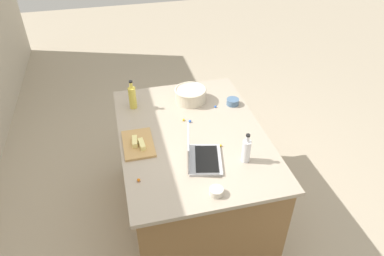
{
  "coord_description": "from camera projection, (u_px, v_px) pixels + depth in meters",
  "views": [
    {
      "loc": [
        -2.06,
        0.5,
        2.54
      ],
      "look_at": [
        0.0,
        0.0,
        0.95
      ],
      "focal_mm": 33.25,
      "sensor_mm": 36.0,
      "label": 1
    }
  ],
  "objects": [
    {
      "name": "mixing_bowl_large",
      "position": [
        190.0,
        95.0,
        3.01
      ],
      "size": [
        0.27,
        0.27,
        0.12
      ],
      "color": "beige",
      "rests_on": "island_counter"
    },
    {
      "name": "cutting_board",
      "position": [
        138.0,
        144.0,
        2.57
      ],
      "size": [
        0.33,
        0.22,
        0.02
      ],
      "primitive_type": "cube",
      "color": "tan",
      "rests_on": "island_counter"
    },
    {
      "name": "candy_3",
      "position": [
        184.0,
        120.0,
        2.8
      ],
      "size": [
        0.02,
        0.02,
        0.02
      ],
      "primitive_type": "sphere",
      "color": "yellow",
      "rests_on": "island_counter"
    },
    {
      "name": "bottle_oil",
      "position": [
        132.0,
        97.0,
        2.9
      ],
      "size": [
        0.06,
        0.06,
        0.25
      ],
      "color": "#DBC64C",
      "rests_on": "island_counter"
    },
    {
      "name": "ground_plane",
      "position": [
        192.0,
        212.0,
        3.22
      ],
      "size": [
        12.0,
        12.0,
        0.0
      ],
      "primitive_type": "plane",
      "color": "#B7A88E"
    },
    {
      "name": "ramekin_small",
      "position": [
        233.0,
        102.0,
        2.98
      ],
      "size": [
        0.1,
        0.1,
        0.05
      ],
      "primitive_type": "cylinder",
      "color": "slate",
      "rests_on": "island_counter"
    },
    {
      "name": "butter_stick_right",
      "position": [
        135.0,
        141.0,
        2.54
      ],
      "size": [
        0.11,
        0.05,
        0.04
      ],
      "primitive_type": "cube",
      "rotation": [
        0.0,
        0.0,
        -0.08
      ],
      "color": "#F4E58C",
      "rests_on": "cutting_board"
    },
    {
      "name": "candy_5",
      "position": [
        190.0,
        121.0,
        2.79
      ],
      "size": [
        0.02,
        0.02,
        0.02
      ],
      "primitive_type": "sphere",
      "color": "blue",
      "rests_on": "island_counter"
    },
    {
      "name": "laptop",
      "position": [
        200.0,
        156.0,
        2.4
      ],
      "size": [
        0.35,
        0.29,
        0.22
      ],
      "color": "#B7B7BC",
      "rests_on": "island_counter"
    },
    {
      "name": "candy_1",
      "position": [
        181.0,
        87.0,
        3.21
      ],
      "size": [
        0.02,
        0.02,
        0.02
      ],
      "primitive_type": "sphere",
      "color": "blue",
      "rests_on": "island_counter"
    },
    {
      "name": "ramekin_medium",
      "position": [
        217.0,
        191.0,
        2.18
      ],
      "size": [
        0.09,
        0.09,
        0.04
      ],
      "primitive_type": "cylinder",
      "color": "beige",
      "rests_on": "island_counter"
    },
    {
      "name": "candy_6",
      "position": [
        221.0,
        145.0,
        2.55
      ],
      "size": [
        0.02,
        0.02,
        0.02
      ],
      "primitive_type": "sphere",
      "color": "yellow",
      "rests_on": "island_counter"
    },
    {
      "name": "candy_4",
      "position": [
        139.0,
        180.0,
        2.27
      ],
      "size": [
        0.02,
        0.02,
        0.02
      ],
      "primitive_type": "sphere",
      "color": "orange",
      "rests_on": "island_counter"
    },
    {
      "name": "island_counter",
      "position": [
        192.0,
        176.0,
        2.95
      ],
      "size": [
        1.5,
        1.08,
        0.9
      ],
      "color": "olive",
      "rests_on": "ground"
    },
    {
      "name": "candy_2",
      "position": [
        215.0,
        107.0,
        2.95
      ],
      "size": [
        0.02,
        0.02,
        0.02
      ],
      "primitive_type": "sphere",
      "color": "blue",
      "rests_on": "island_counter"
    },
    {
      "name": "butter_stick_left",
      "position": [
        142.0,
        144.0,
        2.52
      ],
      "size": [
        0.11,
        0.04,
        0.04
      ],
      "primitive_type": "cube",
      "rotation": [
        0.0,
        0.0,
        0.08
      ],
      "color": "#F4E58C",
      "rests_on": "cutting_board"
    },
    {
      "name": "bottle_vinegar",
      "position": [
        246.0,
        150.0,
        2.38
      ],
      "size": [
        0.06,
        0.06,
        0.22
      ],
      "color": "white",
      "rests_on": "island_counter"
    }
  ]
}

